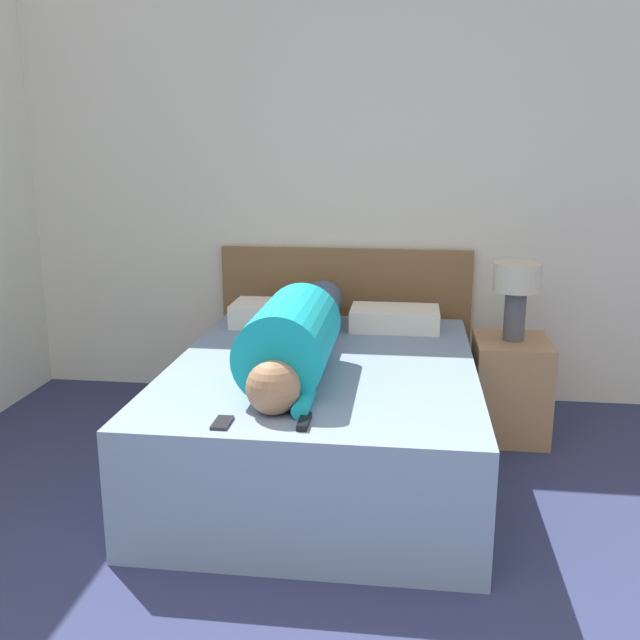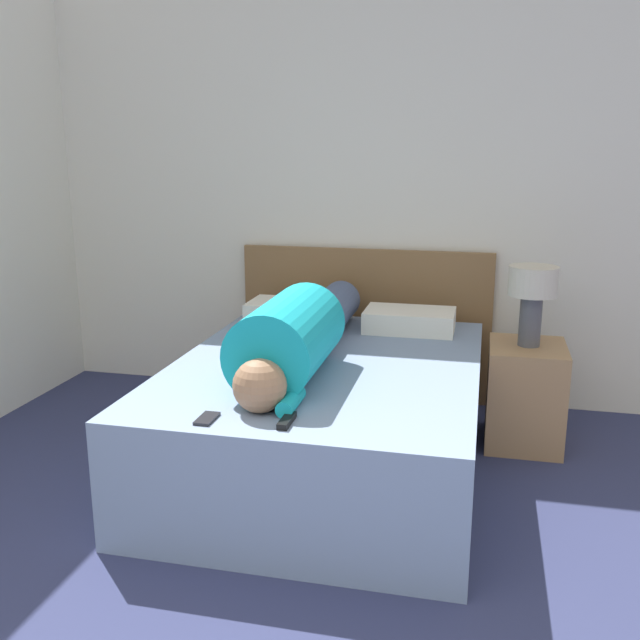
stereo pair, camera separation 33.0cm
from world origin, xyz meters
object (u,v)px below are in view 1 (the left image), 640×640
person_lying (298,334)px  cell_phone (222,423)px  table_lamp (517,287)px  bed (324,416)px  pillow_second (395,318)px  pillow_near_headboard (278,314)px  tv_remote (304,422)px  nightstand (510,388)px

person_lying → cell_phone: person_lying is taller
table_lamp → cell_phone: table_lamp is taller
bed → table_lamp: bearing=29.5°
table_lamp → pillow_second: table_lamp is taller
person_lying → pillow_near_headboard: person_lying is taller
person_lying → tv_remote: bearing=-79.1°
pillow_near_headboard → cell_phone: pillow_near_headboard is taller
bed → nightstand: (0.98, 0.56, -0.00)m
nightstand → pillow_near_headboard: 1.39m
person_lying → pillow_near_headboard: (-0.24, 0.80, -0.10)m
bed → pillow_near_headboard: bearing=116.8°
cell_phone → nightstand: bearing=47.7°
pillow_second → nightstand: bearing=-13.0°
pillow_second → tv_remote: bearing=-101.4°
pillow_second → cell_phone: pillow_second is taller
bed → nightstand: size_ratio=3.50×
pillow_near_headboard → cell_phone: 1.55m
table_lamp → pillow_near_headboard: bearing=173.6°
bed → nightstand: 1.13m
tv_remote → person_lying: bearing=100.9°
table_lamp → pillow_near_headboard: 1.37m
pillow_second → tv_remote: pillow_second is taller
bed → table_lamp: size_ratio=4.55×
pillow_near_headboard → cell_phone: size_ratio=4.12×
bed → pillow_second: size_ratio=3.84×
table_lamp → person_lying: (-1.10, -0.65, -0.13)m
table_lamp → tv_remote: table_lamp is taller
pillow_second → bed: bearing=-114.9°
tv_remote → cell_phone: tv_remote is taller
person_lying → pillow_second: 0.92m
pillow_second → tv_remote: (-0.31, -1.51, -0.05)m
nightstand → person_lying: person_lying is taller
table_lamp → cell_phone: 1.91m
table_lamp → tv_remote: bearing=-125.2°
cell_phone → pillow_second: bearing=68.3°
bed → person_lying: 0.47m
bed → pillow_second: 0.85m
person_lying → cell_phone: (-0.18, -0.75, -0.16)m
table_lamp → pillow_second: 0.71m
tv_remote → cell_phone: size_ratio=1.15×
cell_phone → bed: bearing=71.0°
bed → pillow_second: pillow_second is taller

